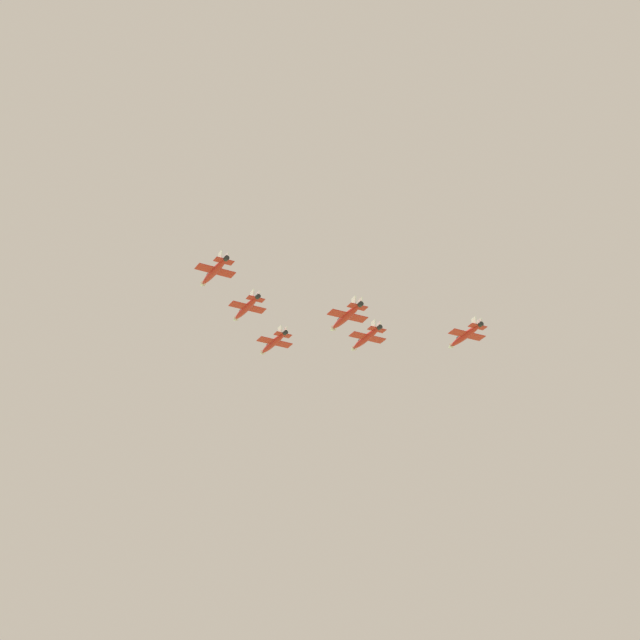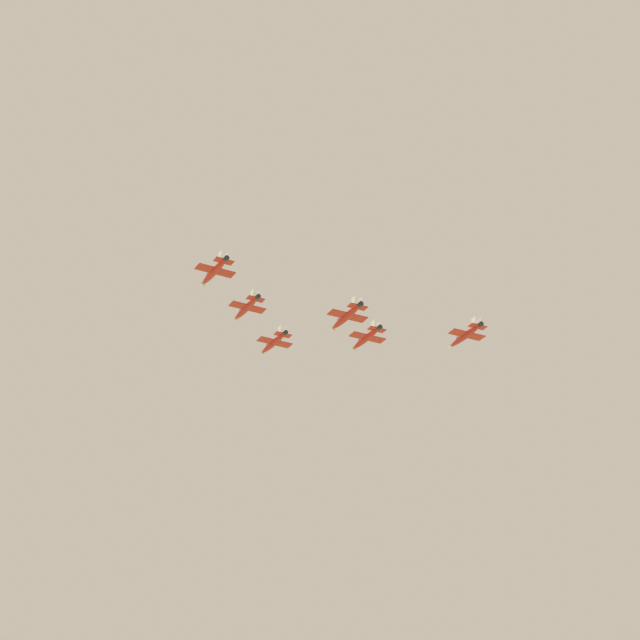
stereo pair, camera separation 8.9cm
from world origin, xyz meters
name	(u,v)px [view 2 (the right image)]	position (x,y,z in m)	size (l,w,h in m)	color
jet_lead	(274,343)	(10.86, -5.85, 137.40)	(11.47, 11.99, 3.08)	red
jet_left_wingman	(246,308)	(10.06, 18.85, 134.50)	(10.95, 11.66, 2.97)	red
jet_right_wingman	(366,338)	(-13.65, -2.66, 134.13)	(11.35, 12.26, 3.11)	red
jet_left_outer	(214,271)	(9.25, 43.55, 130.45)	(11.00, 11.58, 2.97)	red
jet_right_outer	(465,335)	(-38.15, 0.52, 130.24)	(11.02, 12.07, 3.04)	red
jet_slot_rear	(346,316)	(-14.45, 22.04, 127.41)	(11.35, 12.38, 3.12)	red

